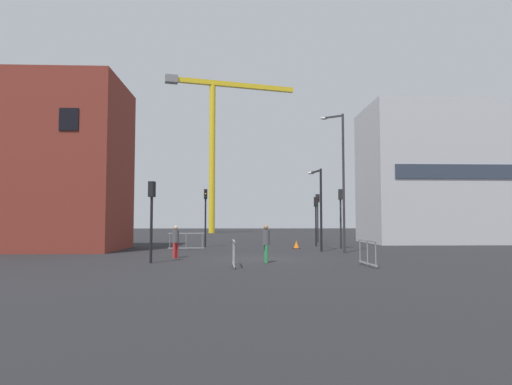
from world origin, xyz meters
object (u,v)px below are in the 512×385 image
Objects in this scene: traffic_light_near at (318,210)px; traffic_light_far at (206,208)px; traffic_light_crosswalk at (316,213)px; traffic_cone_on_verge at (296,245)px; construction_crane at (216,129)px; streetlamp_tall at (341,173)px; streetlamp_short at (319,200)px; traffic_light_corner at (341,209)px; traffic_light_median at (152,208)px; pedestrian_walking at (176,239)px; pedestrian_waiting at (266,241)px.

traffic_light_near is 10.78m from traffic_light_far.
traffic_light_crosswalk is 3.82m from traffic_cone_on_verge.
traffic_light_crosswalk is at bearing -101.72° from traffic_light_near.
streetlamp_tall is (9.39, -39.52, -10.81)m from construction_crane.
streetlamp_short is at bearing -30.94° from traffic_light_far.
construction_crane is 44.03× the size of traffic_cone_on_verge.
streetlamp_tall reaches higher than traffic_cone_on_verge.
traffic_light_crosswalk is (9.05, -32.89, -13.08)m from construction_crane.
traffic_light_far is at bearing 149.06° from streetlamp_short.
traffic_cone_on_verge is at bearing 174.38° from traffic_light_corner.
traffic_light_median is 15.66m from traffic_light_crosswalk.
pedestrian_walking is at bearing -95.32° from traffic_light_far.
traffic_light_median is 6.97× the size of traffic_cone_on_verge.
pedestrian_waiting is 3.23× the size of traffic_cone_on_verge.
streetlamp_short is 8.56m from traffic_light_far.
construction_crane reaches higher than traffic_light_far.
traffic_light_crosswalk reaches higher than pedestrian_waiting.
traffic_light_corner is at bearing -89.11° from traffic_light_near.
streetlamp_tall is 4.86× the size of pedestrian_waiting.
pedestrian_walking is at bearing -134.65° from traffic_cone_on_verge.
traffic_light_far reaches higher than traffic_cone_on_verge.
traffic_cone_on_verge is at bearing 112.54° from streetlamp_short.
streetlamp_short reaches higher than traffic_cone_on_verge.
traffic_light_corner is at bearing -74.04° from construction_crane.
traffic_light_far is at bearing 84.68° from pedestrian_walking.
traffic_light_crosswalk reaches higher than traffic_cone_on_verge.
streetlamp_tall is at bearing 49.98° from pedestrian_waiting.
traffic_light_far is at bearing -147.46° from traffic_light_near.
traffic_light_median is (-0.53, -45.27, -13.05)m from construction_crane.
pedestrian_waiting is (-4.80, -5.72, -3.73)m from streetlamp_tall.
traffic_light_corner is (1.88, 2.33, -0.44)m from streetlamp_short.
traffic_light_corner is (0.83, 3.79, -2.03)m from streetlamp_tall.
streetlamp_short is (8.34, -38.06, -12.40)m from construction_crane.
streetlamp_short is at bearing -97.84° from traffic_light_crosswalk.
streetlamp_tall is at bearing -102.33° from traffic_light_corner.
traffic_light_far is at bearing 167.35° from traffic_light_corner.
traffic_light_corner reaches higher than traffic_light_median.
streetlamp_tall is at bearing 18.50° from pedestrian_walking.
construction_crane is 36.53m from traffic_light_crosswalk.
construction_crane is at bearing 90.23° from pedestrian_walking.
traffic_light_near is at bearing 80.24° from streetlamp_short.
streetlamp_tall is 2.06× the size of traffic_light_corner.
construction_crane reaches higher than streetlamp_tall.
pedestrian_walking is 5.14m from pedestrian_waiting.
pedestrian_walking is (-0.83, -8.94, -1.81)m from traffic_light_far.
streetlamp_short is at bearing -128.85° from traffic_light_corner.
pedestrian_waiting is at bearing -105.21° from traffic_cone_on_verge.
traffic_light_median reaches higher than traffic_light_crosswalk.
traffic_light_far is 2.44× the size of pedestrian_waiting.
traffic_light_corner is 9.44m from traffic_light_far.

